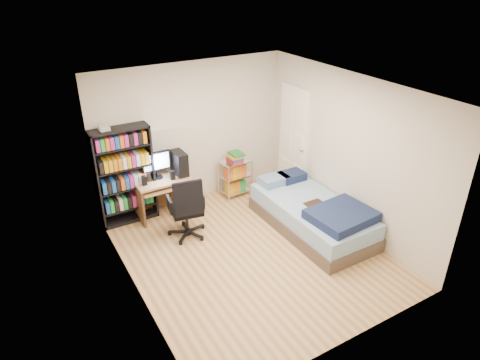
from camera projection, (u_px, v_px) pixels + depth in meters
room at (253, 179)px, 5.90m from camera, size 3.58×4.08×2.58m
media_shelf at (125, 175)px, 6.91m from camera, size 0.93×0.31×1.71m
computer_desk at (167, 180)px, 7.23m from camera, size 0.91×0.53×1.15m
office_chair at (187, 218)px, 6.70m from camera, size 0.72×0.72×1.05m
wire_cart at (235, 168)px, 7.83m from camera, size 0.55×0.41×0.85m
bed at (313, 214)px, 6.92m from camera, size 1.08×2.16×0.62m
door at (294, 141)px, 7.82m from camera, size 0.12×0.80×2.00m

